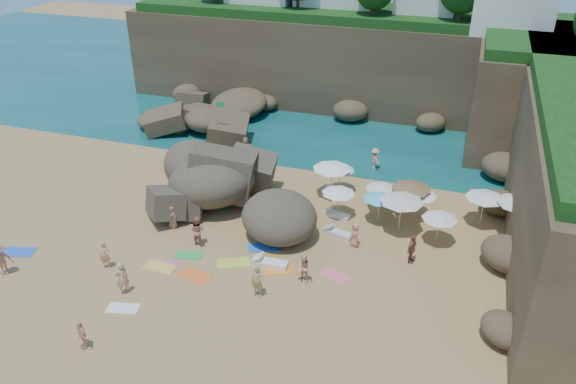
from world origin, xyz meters
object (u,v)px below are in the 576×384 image
(flag_pole, at_px, (217,118))
(person_stand_2, at_px, (375,159))
(parasol_1, at_px, (381,187))
(parasol_2, at_px, (402,199))
(person_stand_1, at_px, (197,230))
(rock_outcrop, at_px, (241,214))
(person_stand_5, at_px, (246,147))
(parasol_0, at_px, (340,168))
(person_stand_6, at_px, (122,278))
(person_stand_3, at_px, (412,249))
(person_stand_4, at_px, (355,235))
(person_stand_0, at_px, (105,255))
(lounger_0, at_px, (336,215))

(flag_pole, distance_m, person_stand_2, 12.58)
(parasol_1, relative_size, parasol_2, 0.76)
(person_stand_1, bearing_deg, rock_outcrop, -95.76)
(parasol_1, distance_m, person_stand_5, 12.32)
(flag_pole, relative_size, person_stand_2, 2.44)
(parasol_0, bearing_deg, person_stand_6, -119.63)
(rock_outcrop, distance_m, person_stand_6, 9.62)
(person_stand_3, xyz_separation_m, person_stand_4, (-3.31, 0.59, -0.12))
(person_stand_0, xyz_separation_m, person_stand_1, (3.77, 3.69, 0.07))
(lounger_0, height_order, person_stand_4, person_stand_4)
(parasol_1, distance_m, person_stand_6, 16.68)
(parasol_0, distance_m, person_stand_3, 8.90)
(parasol_0, relative_size, person_stand_4, 1.34)
(person_stand_5, bearing_deg, flag_pole, 162.18)
(rock_outcrop, relative_size, flag_pole, 2.18)
(parasol_0, xyz_separation_m, lounger_0, (0.65, -3.33, -1.64))
(lounger_0, height_order, person_stand_3, person_stand_3)
(rock_outcrop, height_order, person_stand_0, rock_outcrop)
(lounger_0, relative_size, person_stand_0, 1.01)
(flag_pole, relative_size, person_stand_0, 2.38)
(parasol_0, relative_size, person_stand_0, 1.20)
(flag_pole, height_order, person_stand_2, flag_pole)
(person_stand_1, bearing_deg, lounger_0, -131.81)
(person_stand_4, bearing_deg, parasol_0, 165.65)
(parasol_0, bearing_deg, person_stand_3, -49.42)
(lounger_0, xyz_separation_m, person_stand_6, (-8.66, -10.74, 0.81))
(parasol_0, height_order, person_stand_4, parasol_0)
(flag_pole, xyz_separation_m, person_stand_0, (0.65, -16.41, -1.73))
(parasol_0, height_order, person_stand_3, parasol_0)
(person_stand_2, bearing_deg, person_stand_1, 107.20)
(parasol_0, relative_size, person_stand_2, 1.23)
(person_stand_3, bearing_deg, flag_pole, 75.23)
(person_stand_3, bearing_deg, person_stand_1, 117.78)
(person_stand_5, bearing_deg, person_stand_1, -84.55)
(rock_outcrop, relative_size, person_stand_2, 5.32)
(parasol_1, bearing_deg, flag_pole, 158.16)
(person_stand_0, bearing_deg, parasol_0, 32.90)
(parasol_1, relative_size, person_stand_4, 1.32)
(lounger_0, bearing_deg, person_stand_1, -132.63)
(rock_outcrop, xyz_separation_m, person_stand_0, (-4.88, -7.60, 0.85))
(rock_outcrop, relative_size, parasol_2, 3.37)
(lounger_0, bearing_deg, rock_outcrop, -155.69)
(person_stand_0, height_order, person_stand_6, person_stand_6)
(parasol_0, height_order, person_stand_2, parasol_0)
(parasol_1, bearing_deg, person_stand_3, -62.38)
(flag_pole, distance_m, person_stand_1, 13.57)
(rock_outcrop, bearing_deg, person_stand_4, -9.08)
(person_stand_5, bearing_deg, person_stand_4, -44.64)
(person_stand_2, relative_size, person_stand_6, 0.88)
(person_stand_6, bearing_deg, rock_outcrop, -160.15)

